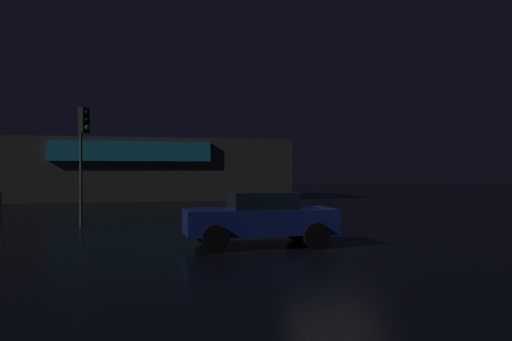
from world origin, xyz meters
name	(u,v)px	position (x,y,z in m)	size (l,w,h in m)	color
ground_plane	(335,247)	(0.00, 0.00, 0.00)	(120.00, 120.00, 0.00)	black
store_building	(131,169)	(-5.22, 26.56, 2.11)	(21.66, 8.78, 4.21)	#4C4742
traffic_signal_main	(83,135)	(-7.01, 7.01, 3.35)	(0.42, 0.42, 4.36)	#595B60
car_near	(260,218)	(-1.90, 0.69, 0.77)	(4.09, 1.90, 1.48)	navy
bollard_kerb_b	(0,210)	(-9.98, 7.76, 0.63)	(0.09, 0.09, 1.27)	#595B60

